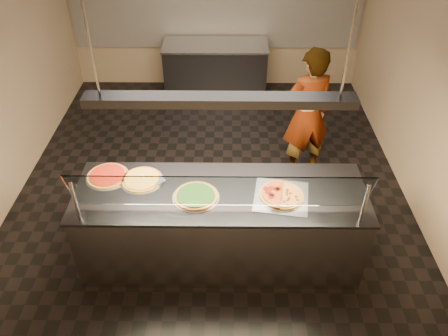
{
  "coord_description": "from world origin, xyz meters",
  "views": [
    {
      "loc": [
        0.21,
        -4.4,
        3.75
      ],
      "look_at": [
        0.17,
        -0.9,
        1.02
      ],
      "focal_mm": 35.0,
      "sensor_mm": 36.0,
      "label": 1
    }
  ],
  "objects_px": {
    "half_pizza_sausage": "(292,195)",
    "pizza_cheese": "(142,179)",
    "half_pizza_pepperoni": "(271,194)",
    "perforated_tray": "(281,196)",
    "serving_counter": "(221,225)",
    "pizza_tomato": "(107,175)",
    "heat_lamp_housing": "(220,100)",
    "sneeze_guard": "(220,192)",
    "prep_table": "(216,70)",
    "pizza_spatula": "(150,179)",
    "worker": "(307,114)",
    "pizza_spinach": "(196,196)"
  },
  "relations": [
    {
      "from": "half_pizza_sausage",
      "to": "pizza_cheese",
      "type": "relative_size",
      "value": 1.06
    },
    {
      "from": "serving_counter",
      "to": "pizza_tomato",
      "type": "relative_size",
      "value": 6.57
    },
    {
      "from": "serving_counter",
      "to": "sneeze_guard",
      "type": "relative_size",
      "value": 1.09
    },
    {
      "from": "prep_table",
      "to": "sneeze_guard",
      "type": "bearing_deg",
      "value": -87.91
    },
    {
      "from": "sneeze_guard",
      "to": "pizza_spatula",
      "type": "relative_size",
      "value": 9.39
    },
    {
      "from": "perforated_tray",
      "to": "half_pizza_sausage",
      "type": "xyz_separation_m",
      "value": [
        0.1,
        -0.0,
        0.02
      ]
    },
    {
      "from": "heat_lamp_housing",
      "to": "half_pizza_pepperoni",
      "type": "bearing_deg",
      "value": -7.48
    },
    {
      "from": "half_pizza_sausage",
      "to": "prep_table",
      "type": "xyz_separation_m",
      "value": [
        -0.84,
        3.78,
        -0.49
      ]
    },
    {
      "from": "serving_counter",
      "to": "worker",
      "type": "distance_m",
      "value": 1.93
    },
    {
      "from": "pizza_spinach",
      "to": "half_pizza_sausage",
      "type": "bearing_deg",
      "value": 0.51
    },
    {
      "from": "prep_table",
      "to": "worker",
      "type": "height_order",
      "value": "worker"
    },
    {
      "from": "serving_counter",
      "to": "sneeze_guard",
      "type": "bearing_deg",
      "value": -90.0
    },
    {
      "from": "serving_counter",
      "to": "worker",
      "type": "height_order",
      "value": "worker"
    },
    {
      "from": "pizza_tomato",
      "to": "worker",
      "type": "relative_size",
      "value": 0.25
    },
    {
      "from": "pizza_spatula",
      "to": "prep_table",
      "type": "distance_m",
      "value": 3.64
    },
    {
      "from": "serving_counter",
      "to": "pizza_tomato",
      "type": "height_order",
      "value": "pizza_tomato"
    },
    {
      "from": "serving_counter",
      "to": "half_pizza_sausage",
      "type": "distance_m",
      "value": 0.85
    },
    {
      "from": "sneeze_guard",
      "to": "worker",
      "type": "height_order",
      "value": "worker"
    },
    {
      "from": "sneeze_guard",
      "to": "prep_table",
      "type": "bearing_deg",
      "value": 92.09
    },
    {
      "from": "serving_counter",
      "to": "half_pizza_pepperoni",
      "type": "distance_m",
      "value": 0.7
    },
    {
      "from": "sneeze_guard",
      "to": "prep_table",
      "type": "distance_m",
      "value": 4.13
    },
    {
      "from": "pizza_tomato",
      "to": "prep_table",
      "type": "xyz_separation_m",
      "value": [
        1.01,
        3.49,
        -0.48
      ]
    },
    {
      "from": "perforated_tray",
      "to": "heat_lamp_housing",
      "type": "height_order",
      "value": "heat_lamp_housing"
    },
    {
      "from": "pizza_tomato",
      "to": "heat_lamp_housing",
      "type": "height_order",
      "value": "heat_lamp_housing"
    },
    {
      "from": "pizza_spatula",
      "to": "pizza_tomato",
      "type": "bearing_deg",
      "value": 171.1
    },
    {
      "from": "sneeze_guard",
      "to": "pizza_tomato",
      "type": "bearing_deg",
      "value": 153.92
    },
    {
      "from": "serving_counter",
      "to": "half_pizza_sausage",
      "type": "height_order",
      "value": "half_pizza_sausage"
    },
    {
      "from": "prep_table",
      "to": "serving_counter",
      "type": "bearing_deg",
      "value": -87.72
    },
    {
      "from": "serving_counter",
      "to": "half_pizza_sausage",
      "type": "bearing_deg",
      "value": -5.75
    },
    {
      "from": "worker",
      "to": "half_pizza_sausage",
      "type": "bearing_deg",
      "value": 58.62
    },
    {
      "from": "prep_table",
      "to": "pizza_spatula",
      "type": "bearing_deg",
      "value": -99.08
    },
    {
      "from": "perforated_tray",
      "to": "pizza_tomato",
      "type": "xyz_separation_m",
      "value": [
        -1.75,
        0.29,
        0.01
      ]
    },
    {
      "from": "half_pizza_pepperoni",
      "to": "pizza_cheese",
      "type": "relative_size",
      "value": 1.06
    },
    {
      "from": "half_pizza_sausage",
      "to": "pizza_spatula",
      "type": "height_order",
      "value": "half_pizza_sausage"
    },
    {
      "from": "sneeze_guard",
      "to": "heat_lamp_housing",
      "type": "bearing_deg",
      "value": 90.0
    },
    {
      "from": "pizza_tomato",
      "to": "prep_table",
      "type": "distance_m",
      "value": 3.66
    },
    {
      "from": "perforated_tray",
      "to": "half_pizza_pepperoni",
      "type": "relative_size",
      "value": 1.29
    },
    {
      "from": "half_pizza_pepperoni",
      "to": "perforated_tray",
      "type": "bearing_deg",
      "value": -0.58
    },
    {
      "from": "sneeze_guard",
      "to": "perforated_tray",
      "type": "bearing_deg",
      "value": 25.29
    },
    {
      "from": "pizza_cheese",
      "to": "sneeze_guard",
      "type": "bearing_deg",
      "value": -32.57
    },
    {
      "from": "perforated_tray",
      "to": "pizza_cheese",
      "type": "relative_size",
      "value": 1.37
    },
    {
      "from": "heat_lamp_housing",
      "to": "worker",
      "type": "bearing_deg",
      "value": 55.37
    },
    {
      "from": "heat_lamp_housing",
      "to": "prep_table",
      "type": "bearing_deg",
      "value": 92.28
    },
    {
      "from": "half_pizza_pepperoni",
      "to": "pizza_spinach",
      "type": "height_order",
      "value": "half_pizza_pepperoni"
    },
    {
      "from": "sneeze_guard",
      "to": "pizza_cheese",
      "type": "bearing_deg",
      "value": 147.43
    },
    {
      "from": "heat_lamp_housing",
      "to": "sneeze_guard",
      "type": "bearing_deg",
      "value": -90.0
    },
    {
      "from": "pizza_spatula",
      "to": "prep_table",
      "type": "relative_size",
      "value": 0.16
    },
    {
      "from": "pizza_spinach",
      "to": "prep_table",
      "type": "relative_size",
      "value": 0.26
    },
    {
      "from": "sneeze_guard",
      "to": "pizza_spinach",
      "type": "xyz_separation_m",
      "value": [
        -0.24,
        0.27,
        -0.28
      ]
    },
    {
      "from": "serving_counter",
      "to": "perforated_tray",
      "type": "bearing_deg",
      "value": -6.28
    }
  ]
}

